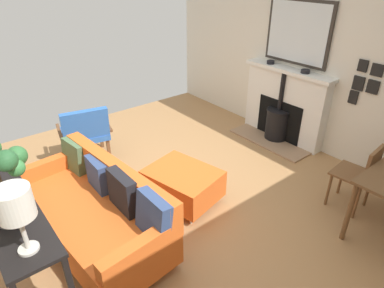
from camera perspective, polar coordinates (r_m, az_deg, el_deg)
The scene contains 15 objects.
ground_plane at distance 3.98m, azimuth -5.09°, elevation -10.67°, with size 5.31×5.71×0.01m, color #A87A4C.
wall_left at distance 5.16m, azimuth 20.18°, elevation 14.11°, with size 0.12×5.71×2.72m, color silver.
fireplace at distance 5.40m, azimuth 15.24°, elevation 5.73°, with size 0.60×1.46×1.14m.
mirror_over_mantel at distance 5.17m, azimuth 17.68°, elevation 17.76°, with size 0.04×1.04×0.89m.
mantel_bowl_near at distance 5.40m, azimuth 13.33°, elevation 13.53°, with size 0.12×0.12×0.05m.
mantel_bowl_far at distance 5.05m, azimuth 18.86°, elevation 11.73°, with size 0.13×0.13×0.05m.
sofa at distance 3.51m, azimuth -16.01°, elevation -10.82°, with size 0.98×1.89×0.80m.
ottoman at distance 3.91m, azimuth -1.59°, elevation -6.72°, with size 0.79×0.93×0.41m.
armchair_accent at distance 4.79m, azimuth -17.84°, elevation 2.14°, with size 0.78×0.71×0.85m.
console_table at distance 3.19m, azimuth -28.70°, elevation -10.40°, with size 0.39×1.65×0.78m.
table_lamp_far_end at distance 2.41m, azimuth -28.09°, elevation -9.30°, with size 0.23×0.23×0.51m.
potted_plant at distance 2.76m, azimuth -29.93°, elevation -5.42°, with size 0.44×0.41×0.65m.
book_stack at distance 3.19m, azimuth -29.46°, elevation -7.63°, with size 0.29×0.24×0.08m.
dining_chair_near_fireplace at distance 4.10m, azimuth 27.00°, elevation -4.39°, with size 0.43×0.43×0.82m.
photo_gallery_row at distance 4.78m, azimuth 27.51°, elevation 9.49°, with size 0.02×0.34×0.59m.
Camera 1 is at (1.64, 2.61, 2.52)m, focal length 31.11 mm.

